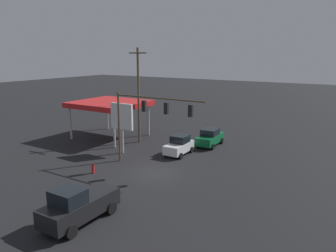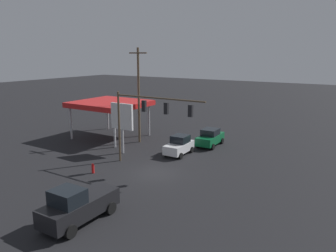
{
  "view_description": "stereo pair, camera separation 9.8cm",
  "coord_description": "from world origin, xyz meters",
  "px_view_note": "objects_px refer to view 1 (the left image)",
  "views": [
    {
      "loc": [
        -15.28,
        22.4,
        10.18
      ],
      "look_at": [
        0.0,
        -2.0,
        3.82
      ],
      "focal_mm": 35.0,
      "sensor_mm": 36.0,
      "label": 1
    },
    {
      "loc": [
        -15.37,
        22.35,
        10.18
      ],
      "look_at": [
        0.0,
        -2.0,
        3.82
      ],
      "focal_mm": 35.0,
      "sensor_mm": 36.0,
      "label": 2
    }
  ],
  "objects_px": {
    "price_sign": "(122,118)",
    "sedan_waiting": "(210,137)",
    "traffic_signal_assembly": "(149,113)",
    "fire_hydrant": "(93,168)",
    "utility_pole": "(138,94)",
    "pickup_parked": "(78,205)",
    "hatchback_crossing": "(179,145)"
  },
  "relations": [
    {
      "from": "traffic_signal_assembly",
      "to": "pickup_parked",
      "type": "bearing_deg",
      "value": 101.51
    },
    {
      "from": "utility_pole",
      "to": "price_sign",
      "type": "xyz_separation_m",
      "value": [
        -1.21,
        4.48,
        -1.99
      ]
    },
    {
      "from": "traffic_signal_assembly",
      "to": "fire_hydrant",
      "type": "xyz_separation_m",
      "value": [
        3.24,
        3.9,
        -4.65
      ]
    },
    {
      "from": "fire_hydrant",
      "to": "price_sign",
      "type": "bearing_deg",
      "value": -74.88
    },
    {
      "from": "traffic_signal_assembly",
      "to": "fire_hydrant",
      "type": "distance_m",
      "value": 6.88
    },
    {
      "from": "pickup_parked",
      "to": "price_sign",
      "type": "bearing_deg",
      "value": -151.42
    },
    {
      "from": "hatchback_crossing",
      "to": "fire_hydrant",
      "type": "relative_size",
      "value": 4.38
    },
    {
      "from": "hatchback_crossing",
      "to": "sedan_waiting",
      "type": "height_order",
      "value": "hatchback_crossing"
    },
    {
      "from": "price_sign",
      "to": "pickup_parked",
      "type": "relative_size",
      "value": 1.01
    },
    {
      "from": "traffic_signal_assembly",
      "to": "pickup_parked",
      "type": "xyz_separation_m",
      "value": [
        -2.15,
        10.54,
        -3.97
      ]
    },
    {
      "from": "utility_pole",
      "to": "price_sign",
      "type": "distance_m",
      "value": 5.05
    },
    {
      "from": "traffic_signal_assembly",
      "to": "hatchback_crossing",
      "type": "bearing_deg",
      "value": -94.03
    },
    {
      "from": "traffic_signal_assembly",
      "to": "sedan_waiting",
      "type": "bearing_deg",
      "value": -99.67
    },
    {
      "from": "price_sign",
      "to": "sedan_waiting",
      "type": "bearing_deg",
      "value": -130.86
    },
    {
      "from": "price_sign",
      "to": "sedan_waiting",
      "type": "distance_m",
      "value": 10.3
    },
    {
      "from": "traffic_signal_assembly",
      "to": "price_sign",
      "type": "height_order",
      "value": "traffic_signal_assembly"
    },
    {
      "from": "hatchback_crossing",
      "to": "fire_hydrant",
      "type": "xyz_separation_m",
      "value": [
        3.59,
        8.75,
        -0.51
      ]
    },
    {
      "from": "hatchback_crossing",
      "to": "fire_hydrant",
      "type": "bearing_deg",
      "value": -24.29
    },
    {
      "from": "price_sign",
      "to": "pickup_parked",
      "type": "xyz_separation_m",
      "value": [
        -7.0,
        12.62,
        -2.63
      ]
    },
    {
      "from": "sedan_waiting",
      "to": "fire_hydrant",
      "type": "xyz_separation_m",
      "value": [
        4.88,
        13.48,
        -0.51
      ]
    },
    {
      "from": "traffic_signal_assembly",
      "to": "hatchback_crossing",
      "type": "relative_size",
      "value": 2.37
    },
    {
      "from": "utility_pole",
      "to": "fire_hydrant",
      "type": "xyz_separation_m",
      "value": [
        -2.82,
        10.45,
        -5.29
      ]
    },
    {
      "from": "sedan_waiting",
      "to": "traffic_signal_assembly",
      "type": "bearing_deg",
      "value": -12.39
    },
    {
      "from": "traffic_signal_assembly",
      "to": "pickup_parked",
      "type": "height_order",
      "value": "traffic_signal_assembly"
    },
    {
      "from": "price_sign",
      "to": "hatchback_crossing",
      "type": "bearing_deg",
      "value": -151.88
    },
    {
      "from": "price_sign",
      "to": "sedan_waiting",
      "type": "height_order",
      "value": "price_sign"
    },
    {
      "from": "fire_hydrant",
      "to": "hatchback_crossing",
      "type": "bearing_deg",
      "value": -112.27
    },
    {
      "from": "utility_pole",
      "to": "pickup_parked",
      "type": "bearing_deg",
      "value": 115.66
    },
    {
      "from": "traffic_signal_assembly",
      "to": "sedan_waiting",
      "type": "relative_size",
      "value": 2.04
    },
    {
      "from": "traffic_signal_assembly",
      "to": "fire_hydrant",
      "type": "height_order",
      "value": "traffic_signal_assembly"
    },
    {
      "from": "price_sign",
      "to": "sedan_waiting",
      "type": "xyz_separation_m",
      "value": [
        -6.49,
        -7.5,
        -2.78
      ]
    },
    {
      "from": "traffic_signal_assembly",
      "to": "price_sign",
      "type": "bearing_deg",
      "value": -23.14
    }
  ]
}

